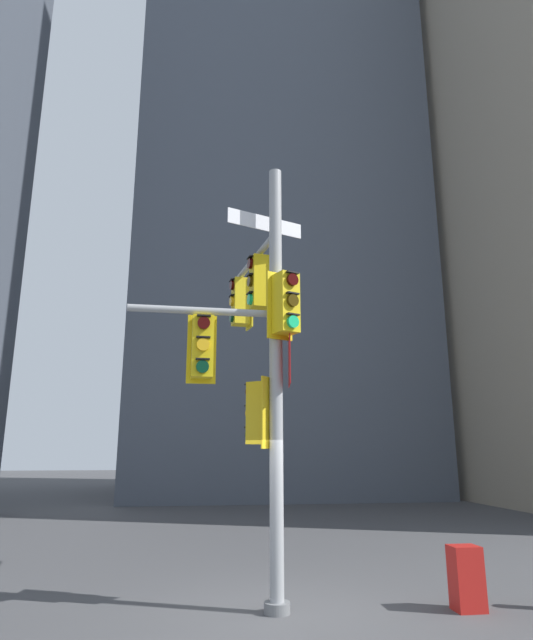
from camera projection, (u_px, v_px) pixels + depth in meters
ground at (277, 614)px, 7.85m from camera, size 120.00×120.00×0.00m
building_mid_block at (269, 108)px, 37.26m from camera, size 15.64×15.64×51.23m
signal_pole_assembly at (257, 340)px, 9.21m from camera, size 2.99×3.13×7.20m
newspaper_box at (466, 578)px, 8.08m from camera, size 0.45×0.36×0.92m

